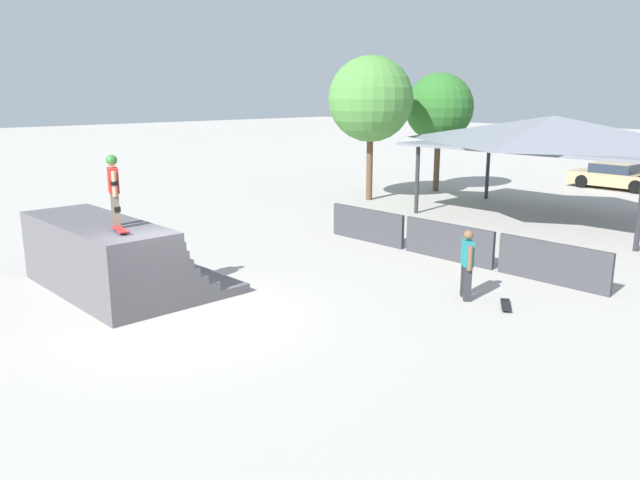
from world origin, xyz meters
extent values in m
plane|color=#ADA8A0|center=(0.00, 0.00, 0.00)|extent=(160.00, 160.00, 0.00)
cube|color=#565459|center=(-2.84, 0.38, 0.11)|extent=(4.97, 3.47, 0.22)
cube|color=#565459|center=(-2.84, -0.04, 0.32)|extent=(4.97, 2.63, 0.22)
cube|color=#565459|center=(-2.84, -0.19, 0.54)|extent=(4.97, 2.32, 0.22)
cube|color=#565459|center=(-2.84, -0.30, 0.76)|extent=(4.97, 2.12, 0.22)
cube|color=#565459|center=(-2.84, -0.37, 0.97)|extent=(4.97, 1.97, 0.22)
cube|color=#565459|center=(-2.84, -0.42, 1.19)|extent=(4.97, 1.87, 0.22)
cube|color=#565459|center=(-2.84, -0.46, 1.40)|extent=(4.97, 1.79, 0.22)
cube|color=#565459|center=(-2.84, -0.48, 1.62)|extent=(4.97, 1.75, 0.22)
cylinder|color=silver|center=(-2.84, 0.38, 1.69)|extent=(4.87, 0.07, 0.07)
cube|color=#6B6051|center=(-1.76, -0.45, 2.11)|extent=(0.19, 0.19, 0.78)
cube|color=black|center=(-1.75, -0.42, 2.16)|extent=(0.22, 0.19, 0.11)
cube|color=#6B6051|center=(-2.08, -0.33, 2.11)|extent=(0.19, 0.19, 0.78)
cube|color=black|center=(-2.07, -0.30, 2.16)|extent=(0.22, 0.19, 0.11)
cube|color=red|center=(-1.92, -0.39, 2.78)|extent=(0.47, 0.34, 0.55)
cylinder|color=tan|center=(-1.67, -0.48, 2.73)|extent=(0.13, 0.13, 0.55)
cylinder|color=black|center=(-1.67, -0.48, 2.74)|extent=(0.20, 0.20, 0.08)
cylinder|color=tan|center=(-2.16, -0.29, 2.73)|extent=(0.13, 0.13, 0.55)
cylinder|color=black|center=(-2.16, -0.29, 2.74)|extent=(0.20, 0.20, 0.08)
sphere|color=tan|center=(-1.92, -0.39, 3.19)|extent=(0.21, 0.21, 0.21)
sphere|color=#337F33|center=(-1.92, -0.39, 3.22)|extent=(0.24, 0.24, 0.24)
cylinder|color=blue|center=(-1.08, -0.56, 1.75)|extent=(0.06, 0.04, 0.05)
cylinder|color=blue|center=(-1.11, -0.70, 1.75)|extent=(0.06, 0.04, 0.05)
cylinder|color=blue|center=(-1.56, -0.46, 1.75)|extent=(0.06, 0.04, 0.05)
cylinder|color=blue|center=(-1.59, -0.60, 1.75)|extent=(0.06, 0.04, 0.05)
cube|color=#B22323|center=(-1.34, -0.58, 1.79)|extent=(0.81, 0.36, 0.02)
cube|color=#B22323|center=(-0.98, -0.66, 1.81)|extent=(0.13, 0.22, 0.02)
cube|color=#2D2D33|center=(3.31, 5.61, 0.40)|extent=(0.21, 0.21, 0.80)
cube|color=#2D2D33|center=(3.56, 5.36, 0.40)|extent=(0.21, 0.21, 0.80)
cube|color=teal|center=(3.43, 5.48, 1.09)|extent=(0.46, 0.46, 0.57)
cylinder|color=brown|center=(3.24, 5.67, 1.04)|extent=(0.15, 0.15, 0.57)
cylinder|color=brown|center=(3.63, 5.29, 1.04)|extent=(0.15, 0.15, 0.57)
sphere|color=brown|center=(3.43, 5.48, 1.52)|extent=(0.22, 0.22, 0.22)
cylinder|color=red|center=(4.23, 5.76, 0.03)|extent=(0.05, 0.06, 0.05)
cylinder|color=red|center=(4.34, 5.84, 0.03)|extent=(0.05, 0.06, 0.05)
cylinder|color=red|center=(4.49, 5.36, 0.03)|extent=(0.05, 0.06, 0.05)
cylinder|color=red|center=(4.61, 5.44, 0.03)|extent=(0.05, 0.06, 0.05)
cube|color=black|center=(4.42, 5.60, 0.06)|extent=(0.60, 0.76, 0.02)
cube|color=black|center=(4.22, 5.90, 0.08)|extent=(0.22, 0.19, 0.02)
cube|color=#3D3D42|center=(-2.03, 8.05, 0.53)|extent=(2.94, 0.12, 1.05)
cube|color=#3D3D42|center=(1.10, 8.05, 0.53)|extent=(2.94, 0.12, 1.05)
cube|color=#3D3D42|center=(4.23, 8.05, 0.53)|extent=(2.94, 0.12, 1.05)
cylinder|color=#2D2D33|center=(-3.96, 13.02, 1.33)|extent=(0.16, 0.16, 2.66)
cylinder|color=#2D2D33|center=(-3.96, 18.06, 1.33)|extent=(0.16, 0.16, 2.66)
cube|color=slate|center=(0.22, 15.54, 2.71)|extent=(9.84, 5.93, 0.10)
pyramid|color=slate|center=(0.22, 15.54, 3.30)|extent=(9.64, 5.81, 1.10)
cylinder|color=brown|center=(-6.87, 18.22, 1.41)|extent=(0.28, 0.28, 2.83)
sphere|color=#2D6B28|center=(-6.87, 18.22, 3.98)|extent=(3.20, 3.20, 3.20)
cylinder|color=brown|center=(-7.40, 14.00, 1.53)|extent=(0.28, 0.28, 3.07)
sphere|color=#4C893D|center=(-7.40, 14.00, 4.39)|extent=(3.67, 3.67, 3.67)
cube|color=tan|center=(-1.21, 25.25, 0.48)|extent=(4.32, 1.75, 0.62)
cube|color=#283342|center=(-1.32, 25.25, 1.02)|extent=(2.01, 1.45, 0.46)
cube|color=tan|center=(-1.32, 25.25, 1.25)|extent=(1.92, 1.41, 0.04)
cylinder|color=black|center=(0.09, 24.46, 0.32)|extent=(0.64, 0.21, 0.64)
cylinder|color=black|center=(-2.51, 26.04, 0.32)|extent=(0.64, 0.21, 0.64)
cylinder|color=black|center=(-2.53, 24.51, 0.32)|extent=(0.64, 0.21, 0.64)
camera|label=1|loc=(11.18, -6.40, 4.67)|focal=35.00mm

